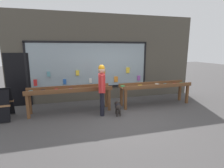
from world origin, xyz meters
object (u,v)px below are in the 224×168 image
person_browsing (102,86)px  small_dog (118,106)px  display_table_right (155,87)px  sandwich_board_sign (1,104)px  display_table_left (70,92)px

person_browsing → small_dog: size_ratio=2.91×
display_table_right → person_browsing: size_ratio=1.70×
display_table_right → sandwich_board_sign: size_ratio=2.97×
display_table_left → sandwich_board_sign: (-2.18, -0.08, -0.24)m
display_table_left → sandwich_board_sign: size_ratio=2.97×
person_browsing → small_dog: person_browsing is taller
display_table_left → person_browsing: person_browsing is taller
person_browsing → small_dog: (0.54, -0.12, -0.73)m
sandwich_board_sign → display_table_left: bearing=-1.7°
small_dog → sandwich_board_sign: sandwich_board_sign is taller
display_table_left → display_table_right: 3.36m
person_browsing → display_table_left: bearing=71.2°
small_dog → display_table_right: bearing=-60.3°
person_browsing → small_dog: 0.91m
display_table_left → sandwich_board_sign: sandwich_board_sign is taller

